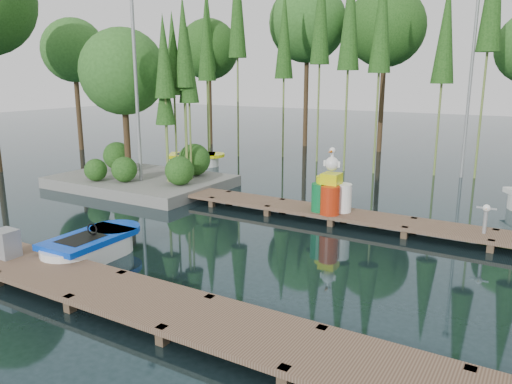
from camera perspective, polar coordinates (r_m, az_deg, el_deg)
The scene contains 13 objects.
ground_plane at distance 13.24m, azimuth -2.98°, elevation -4.81°, with size 90.00×90.00×0.00m, color #1C3035.
near_dock at distance 9.99m, azimuth -17.72°, elevation -10.25°, with size 18.00×1.50×0.50m.
far_dock at distance 14.79m, azimuth 5.65°, elevation -1.97°, with size 15.00×1.20×0.50m.
island at distance 19.15m, azimuth -13.52°, elevation 10.19°, with size 6.20×4.20×6.75m.
tree_screen at distance 22.98m, azimuth 7.89°, elevation 18.23°, with size 34.42×18.53×10.31m.
lamp_island at distance 18.00m, azimuth -13.63°, elevation 13.44°, with size 0.30×0.30×7.25m.
lamp_rear at distance 21.64m, azimuth 23.40°, elevation 12.67°, with size 0.30×0.30×7.25m.
boat_blue at distance 12.07m, azimuth -18.38°, elevation -6.07°, with size 1.24×2.62×0.87m.
boat_yellow_far at distance 23.03m, azimuth -7.16°, elevation 3.67°, with size 2.90×2.44×1.34m.
utility_cabinet at distance 11.96m, azimuth -26.67°, elevation -5.27°, with size 0.49×0.41×0.60m, color gray.
yellow_barrel at distance 14.38m, azimuth 8.16°, elevation -0.16°, with size 0.66×0.66×0.99m, color #DBE30B.
drum_cluster at distance 14.17m, azimuth 8.58°, elevation -0.18°, with size 1.07×0.98×1.85m.
seagull_post at distance 13.41m, azimuth 24.80°, elevation -2.29°, with size 0.46×0.25×0.73m.
Camera 1 is at (7.02, -10.43, 4.13)m, focal length 35.00 mm.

